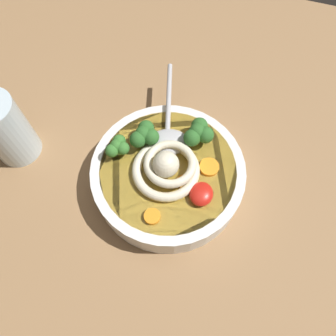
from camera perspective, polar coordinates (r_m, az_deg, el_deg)
name	(u,v)px	position (r cm, az deg, el deg)	size (l,w,h in cm)	color
table_slab	(152,170)	(52.98, -2.98, -0.31)	(98.41, 98.41, 3.03)	#936D47
soup_bowl	(168,175)	(48.02, 0.00, -1.26)	(22.63, 22.63, 4.88)	white
noodle_pile	(167,167)	(44.48, -0.19, 0.19)	(10.67, 10.46, 4.29)	beige
soup_spoon	(169,134)	(47.85, 0.20, 6.17)	(17.46, 8.12, 1.60)	#B7B7BC
chili_sauce_dollop	(201,194)	(43.61, 6.00, -4.64)	(3.61, 3.25, 1.62)	red
broccoli_floret_beside_chili	(198,133)	(46.24, 5.49, 6.31)	(4.85, 4.17, 3.84)	#7A9E60
broccoli_floret_beside_noodles	(118,147)	(46.02, -9.03, 3.83)	(3.76, 3.24, 2.97)	#7A9E60
broccoli_floret_near_spoon	(145,135)	(46.06, -4.24, 5.94)	(4.67, 4.02, 3.70)	#7A9E60
carrot_slice_center	(209,168)	(45.94, 7.32, -0.07)	(2.85, 2.85, 0.56)	orange
carrot_slice_right	(184,182)	(44.70, 2.91, -2.55)	(2.21, 2.21, 0.56)	orange
carrot_slice_far	(152,216)	(42.84, -2.86, -8.67)	(2.22, 2.22, 0.69)	orange
drinking_glass	(5,130)	(54.02, -27.20, 6.11)	(7.00, 7.00, 11.54)	silver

